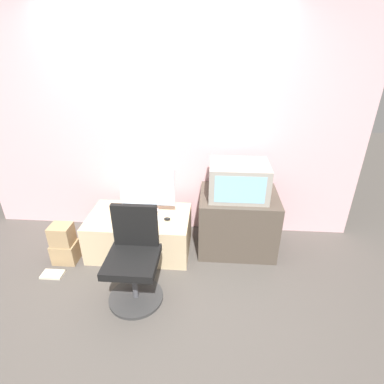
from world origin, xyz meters
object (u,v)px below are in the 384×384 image
object	(u,v)px
office_chair	(134,261)
book	(53,274)
main_monitor	(147,191)
cardboard_box_lower	(66,252)
mouse	(167,219)
crt_tv	(239,180)
keyboard	(145,218)

from	to	relation	value
office_chair	book	bearing A→B (deg)	168.58
main_monitor	office_chair	xyz separation A→B (m)	(0.03, -0.79, -0.30)
book	cardboard_box_lower	bearing A→B (deg)	78.98
main_monitor	cardboard_box_lower	xyz separation A→B (m)	(-0.85, -0.36, -0.58)
mouse	cardboard_box_lower	bearing A→B (deg)	-170.04
cardboard_box_lower	book	size ratio (longest dim) A/B	1.17
crt_tv	keyboard	bearing A→B (deg)	-170.66
keyboard	mouse	size ratio (longest dim) A/B	5.45
main_monitor	cardboard_box_lower	bearing A→B (deg)	-156.95
keyboard	office_chair	distance (m)	0.64
mouse	book	size ratio (longest dim) A/B	0.32
main_monitor	keyboard	world-z (taller)	main_monitor
main_monitor	keyboard	size ratio (longest dim) A/B	1.64
crt_tv	office_chair	bearing A→B (deg)	-139.51
main_monitor	mouse	distance (m)	0.37
keyboard	book	world-z (taller)	keyboard
mouse	cardboard_box_lower	distance (m)	1.15
cardboard_box_lower	crt_tv	bearing A→B (deg)	11.65
office_chair	cardboard_box_lower	size ratio (longest dim) A/B	3.51
mouse	office_chair	world-z (taller)	office_chair
office_chair	book	xyz separation A→B (m)	(-0.92, 0.19, -0.38)
main_monitor	crt_tv	xyz separation A→B (m)	(0.97, 0.01, 0.15)
main_monitor	keyboard	xyz separation A→B (m)	(-0.01, -0.15, -0.25)
mouse	crt_tv	xyz separation A→B (m)	(0.73, 0.18, 0.39)
keyboard	cardboard_box_lower	world-z (taller)	keyboard
crt_tv	cardboard_box_lower	xyz separation A→B (m)	(-1.82, -0.37, -0.74)
mouse	book	world-z (taller)	mouse
keyboard	crt_tv	world-z (taller)	crt_tv
office_chair	cardboard_box_lower	distance (m)	1.01
office_chair	cardboard_box_lower	bearing A→B (deg)	154.02
book	keyboard	bearing A→B (deg)	27.15
cardboard_box_lower	book	distance (m)	0.27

